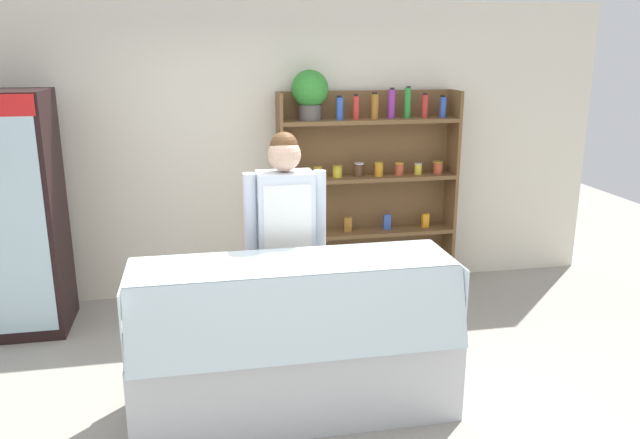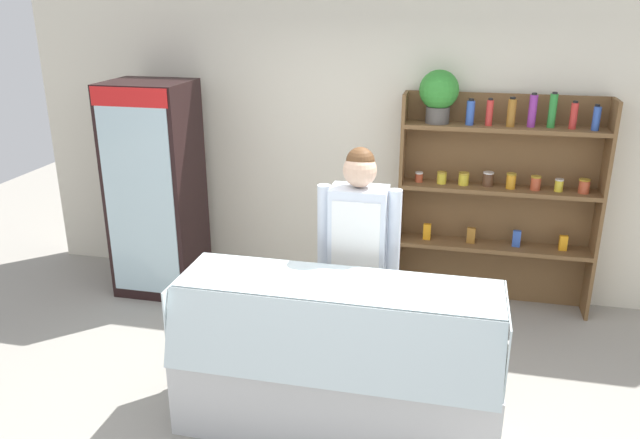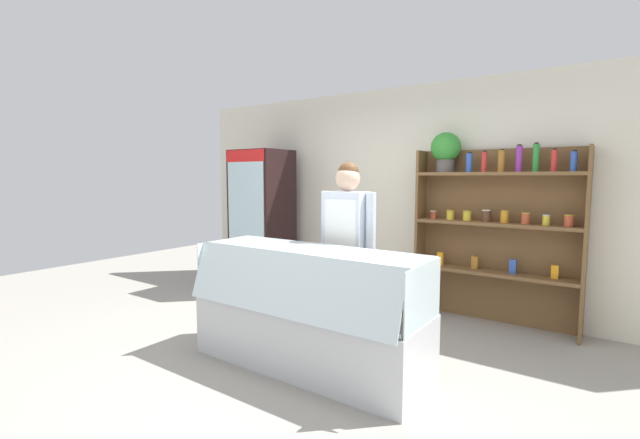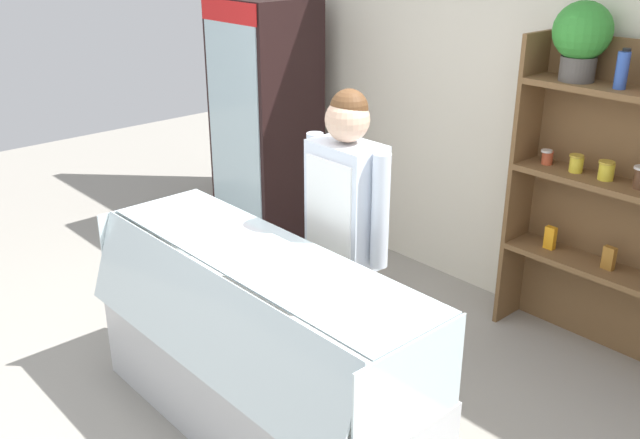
{
  "view_description": "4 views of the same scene",
  "coord_description": "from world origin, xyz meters",
  "px_view_note": "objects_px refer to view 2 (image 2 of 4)",
  "views": [
    {
      "loc": [
        -0.51,
        -3.64,
        2.28
      ],
      "look_at": [
        0.27,
        0.33,
        1.16
      ],
      "focal_mm": 35.0,
      "sensor_mm": 36.0,
      "label": 1
    },
    {
      "loc": [
        0.69,
        -3.44,
        2.67
      ],
      "look_at": [
        -0.23,
        0.56,
        1.19
      ],
      "focal_mm": 35.0,
      "sensor_mm": 36.0,
      "label": 2
    },
    {
      "loc": [
        2.11,
        -2.87,
        1.6
      ],
      "look_at": [
        -0.14,
        0.34,
        1.21
      ],
      "focal_mm": 24.0,
      "sensor_mm": 36.0,
      "label": 3
    },
    {
      "loc": [
        2.53,
        -1.91,
        2.47
      ],
      "look_at": [
        -0.15,
        0.51,
        0.98
      ],
      "focal_mm": 40.0,
      "sensor_mm": 36.0,
      "label": 4
    }
  ],
  "objects_px": {
    "shelving_unit": "(487,174)",
    "shop_clerk": "(358,248)",
    "drinks_fridge": "(156,190)",
    "deli_display_case": "(336,383)"
  },
  "relations": [
    {
      "from": "shelving_unit",
      "to": "shop_clerk",
      "type": "relative_size",
      "value": 1.21
    },
    {
      "from": "drinks_fridge",
      "to": "shop_clerk",
      "type": "relative_size",
      "value": 1.13
    },
    {
      "from": "drinks_fridge",
      "to": "shelving_unit",
      "type": "xyz_separation_m",
      "value": [
        2.94,
        0.37,
        0.23
      ]
    },
    {
      "from": "shop_clerk",
      "to": "drinks_fridge",
      "type": "bearing_deg",
      "value": 152.41
    },
    {
      "from": "shelving_unit",
      "to": "shop_clerk",
      "type": "bearing_deg",
      "value": -121.25
    },
    {
      "from": "deli_display_case",
      "to": "shop_clerk",
      "type": "distance_m",
      "value": 0.92
    },
    {
      "from": "deli_display_case",
      "to": "shelving_unit",
      "type": "bearing_deg",
      "value": 65.7
    },
    {
      "from": "drinks_fridge",
      "to": "shelving_unit",
      "type": "bearing_deg",
      "value": 7.12
    },
    {
      "from": "drinks_fridge",
      "to": "shop_clerk",
      "type": "height_order",
      "value": "drinks_fridge"
    },
    {
      "from": "shelving_unit",
      "to": "shop_clerk",
      "type": "xyz_separation_m",
      "value": [
        -0.88,
        -1.45,
        -0.18
      ]
    }
  ]
}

